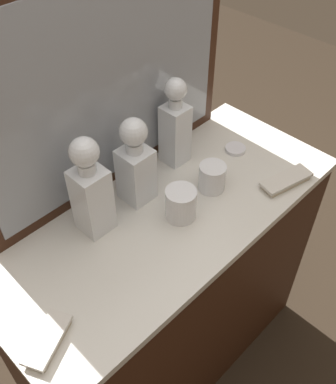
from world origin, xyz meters
name	(u,v)px	position (x,y,z in m)	size (l,w,h in m)	color
ground_plane	(168,351)	(0.00, 0.00, 0.00)	(6.00, 6.00, 0.00)	#2D2319
dresser	(168,295)	(0.00, 0.00, 0.44)	(1.11, 0.48, 0.87)	#381E11
dresser_mirror	(108,86)	(0.00, 0.22, 1.19)	(0.87, 0.03, 0.64)	#381E11
crystal_decanter_right	(136,168)	(-0.02, 0.11, 0.98)	(0.09, 0.09, 0.28)	white
crystal_decanter_far_right	(175,130)	(0.18, 0.15, 0.99)	(0.07, 0.07, 0.29)	white
crystal_decanter_rear	(91,194)	(-0.18, 0.11, 0.99)	(0.08, 0.08, 0.30)	white
crystal_tumbler_left	(181,205)	(0.01, -0.04, 0.91)	(0.09, 0.09, 0.10)	white
crystal_tumbler_right	(212,178)	(0.16, -0.02, 0.91)	(0.08, 0.08, 0.09)	white
silver_brush_far_right	(286,181)	(0.34, -0.17, 0.88)	(0.18, 0.10, 0.02)	#B7A88C
silver_brush_left	(48,341)	(-0.48, -0.09, 0.88)	(0.15, 0.11, 0.02)	#B7A88C
porcelain_dish	(235,149)	(0.36, 0.04, 0.88)	(0.07, 0.07, 0.01)	silver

